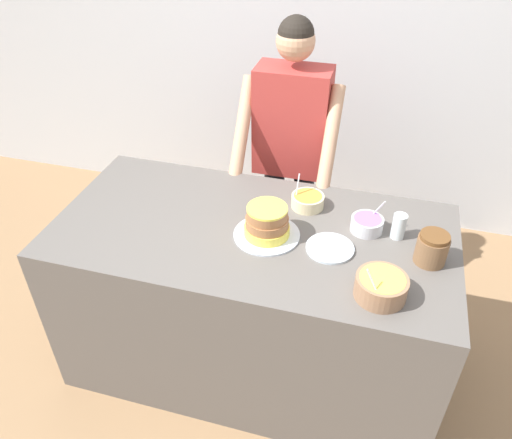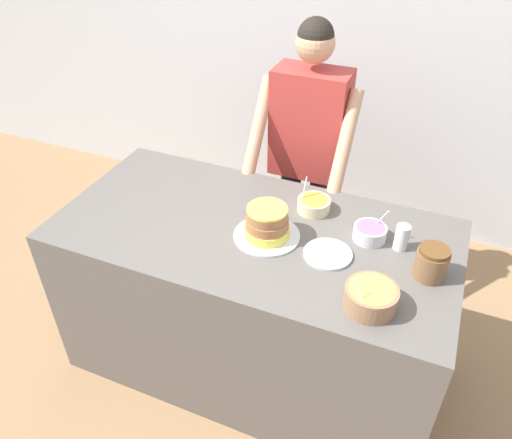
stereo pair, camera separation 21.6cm
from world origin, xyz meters
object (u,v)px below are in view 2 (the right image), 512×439
Objects in this scene: frosting_bowl_orange at (314,204)px; drinking_glass at (402,237)px; frosting_bowl_yellow at (371,297)px; stoneware_jar at (432,263)px; frosting_bowl_purple at (370,232)px; person_baker at (308,141)px; cake at (267,224)px; ceramic_plate at (328,254)px.

frosting_bowl_orange is 0.44m from drinking_glass.
frosting_bowl_yellow is 1.45× the size of stoneware_jar.
frosting_bowl_purple is 1.13× the size of stoneware_jar.
person_baker reaches higher than frosting_bowl_yellow.
cake is 0.45m from frosting_bowl_purple.
drinking_glass is at bearing 14.72° from cake.
drinking_glass is at bearing 136.42° from stoneware_jar.
person_baker is at bearing 111.36° from frosting_bowl_orange.
person_baker is 1.07m from stoneware_jar.
frosting_bowl_orange is at bearing 64.26° from cake.
frosting_bowl_purple is at bearing -51.47° from person_baker.
person_baker reaches higher than ceramic_plate.
drinking_glass is 0.19m from stoneware_jar.
frosting_bowl_yellow is at bearing -25.46° from cake.
ceramic_plate is (0.15, -0.29, -0.03)m from frosting_bowl_orange.
frosting_bowl_yellow is 0.96× the size of ceramic_plate.
cake is at bearing -115.74° from frosting_bowl_orange.
frosting_bowl_orange is at bearing 118.06° from ceramic_plate.
frosting_bowl_orange is 1.01× the size of frosting_bowl_purple.
cake is at bearing -85.28° from person_baker.
frosting_bowl_orange is (0.19, -0.50, -0.05)m from person_baker.
frosting_bowl_purple is 1.33× the size of drinking_glass.
cake is 1.89× the size of frosting_bowl_purple.
frosting_bowl_purple is at bearing 102.60° from frosting_bowl_yellow.
cake reaches higher than drinking_glass.
person_baker is at bearing 119.63° from frosting_bowl_yellow.
cake is 2.52× the size of drinking_glass.
frosting_bowl_orange reaches higher than cake.
drinking_glass is at bearing -16.28° from frosting_bowl_orange.
frosting_bowl_purple is at bearing 52.44° from ceramic_plate.
person_baker is 0.78m from frosting_bowl_purple.
person_baker reaches higher than stoneware_jar.
stoneware_jar is (0.27, -0.14, 0.03)m from frosting_bowl_purple.
frosting_bowl_yellow is (0.38, -0.51, 0.01)m from frosting_bowl_orange.
person_baker is at bearing 113.91° from ceramic_plate.
ceramic_plate is at bearing 135.22° from frosting_bowl_yellow.
frosting_bowl_yellow is 1.28× the size of frosting_bowl_purple.
ceramic_plate is (0.29, -0.02, -0.06)m from cake.
frosting_bowl_purple is 0.75× the size of ceramic_plate.
frosting_bowl_orange is at bearing 155.67° from stoneware_jar.
person_baker reaches higher than drinking_glass.
frosting_bowl_orange reaches higher than ceramic_plate.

